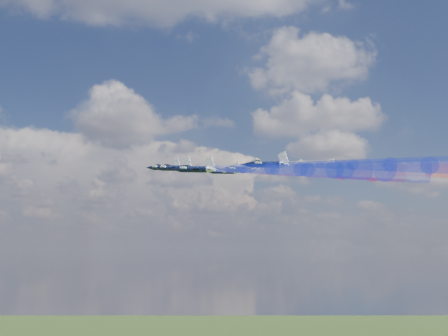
# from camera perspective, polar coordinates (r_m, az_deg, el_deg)

# --- Properties ---
(jet_lead) EXTENTS (16.80, 16.39, 5.72)m
(jet_lead) POSITION_cam_1_polar(r_m,az_deg,el_deg) (151.67, -6.26, 0.03)
(jet_lead) COLOR black
(trail_lead) EXTENTS (39.19, 29.29, 8.92)m
(trail_lead) POSITION_cam_1_polar(r_m,az_deg,el_deg) (134.33, 2.62, -0.02)
(trail_lead) COLOR white
(jet_inner_left) EXTENTS (16.80, 16.39, 5.72)m
(jet_inner_left) POSITION_cam_1_polar(r_m,az_deg,el_deg) (135.98, -5.28, -0.01)
(jet_inner_left) COLOR black
(trail_inner_left) EXTENTS (39.19, 29.29, 8.92)m
(trail_inner_left) POSITION_cam_1_polar(r_m,az_deg,el_deg) (119.25, 4.88, -0.07)
(trail_inner_left) COLOR #192BDB
(jet_inner_right) EXTENTS (16.80, 16.39, 5.72)m
(jet_inner_right) POSITION_cam_1_polar(r_m,az_deg,el_deg) (152.85, -0.03, -0.35)
(jet_inner_right) COLOR black
(trail_inner_right) EXTENTS (39.19, 29.29, 8.92)m
(trail_inner_right) POSITION_cam_1_polar(r_m,az_deg,el_deg) (138.13, 9.42, -0.44)
(trail_inner_right) COLOR red
(jet_outer_left) EXTENTS (16.80, 16.39, 5.72)m
(jet_outer_left) POSITION_cam_1_polar(r_m,az_deg,el_deg) (120.97, -3.13, -0.14)
(jet_outer_left) COLOR black
(trail_outer_left) EXTENTS (39.19, 29.29, 8.92)m
(trail_outer_left) POSITION_cam_1_polar(r_m,az_deg,el_deg) (105.43, 8.76, -0.23)
(trail_outer_left) COLOR #192BDB
(jet_center_third) EXTENTS (16.80, 16.39, 5.72)m
(jet_center_third) POSITION_cam_1_polar(r_m,az_deg,el_deg) (135.62, 1.70, -0.16)
(jet_center_third) COLOR black
(trail_center_third) EXTENTS (39.19, 29.29, 8.92)m
(trail_center_third) POSITION_cam_1_polar(r_m,az_deg,el_deg) (121.94, 12.64, -0.23)
(trail_center_third) COLOR white
(jet_outer_right) EXTENTS (16.80, 16.39, 5.72)m
(jet_outer_right) POSITION_cam_1_polar(r_m,az_deg,el_deg) (154.83, 6.45, -0.15)
(jet_outer_right) COLOR black
(trail_outer_right) EXTENTS (39.19, 29.29, 8.92)m
(trail_outer_right) POSITION_cam_1_polar(r_m,az_deg,el_deg) (143.00, 16.27, -0.22)
(trail_outer_right) COLOR red
(jet_rear_left) EXTENTS (16.80, 16.39, 5.72)m
(jet_rear_left) POSITION_cam_1_polar(r_m,az_deg,el_deg) (122.49, 4.39, 0.37)
(jet_rear_left) COLOR black
(trail_rear_left) EXTENTS (39.19, 29.29, 8.92)m
(trail_rear_left) POSITION_cam_1_polar(r_m,az_deg,el_deg) (110.31, 16.89, 0.34)
(trail_rear_left) COLOR #192BDB
(jet_rear_right) EXTENTS (16.80, 16.39, 5.72)m
(jet_rear_right) POSITION_cam_1_polar(r_m,az_deg,el_deg) (139.79, 9.47, -0.18)
(jet_rear_right) COLOR black
(trail_rear_right) EXTENTS (39.19, 29.29, 8.92)m
(trail_rear_right) POSITION_cam_1_polar(r_m,az_deg,el_deg) (129.62, 20.63, -0.25)
(trail_rear_right) COLOR red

